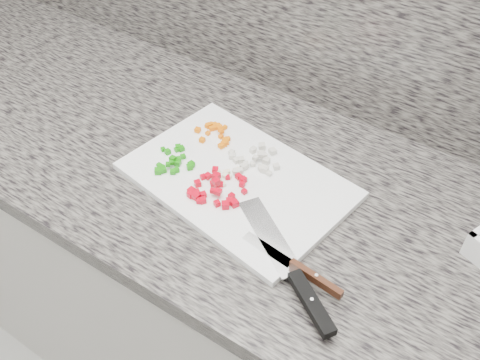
% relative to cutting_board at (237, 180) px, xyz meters
% --- Properties ---
extents(cabinet, '(3.92, 0.62, 0.86)m').
position_rel_cutting_board_xyz_m(cabinet, '(0.04, 0.03, -0.48)').
color(cabinet, silver).
rests_on(cabinet, ground).
extents(countertop, '(3.96, 0.64, 0.04)m').
position_rel_cutting_board_xyz_m(countertop, '(0.04, 0.03, -0.03)').
color(countertop, '#625E56').
rests_on(countertop, cabinet).
extents(cutting_board, '(0.47, 0.35, 0.01)m').
position_rel_cutting_board_xyz_m(cutting_board, '(0.00, 0.00, 0.00)').
color(cutting_board, white).
rests_on(cutting_board, countertop).
extents(carrot_pile, '(0.09, 0.07, 0.02)m').
position_rel_cutting_board_xyz_m(carrot_pile, '(-0.11, 0.08, 0.01)').
color(carrot_pile, orange).
rests_on(carrot_pile, cutting_board).
extents(onion_pile, '(0.11, 0.11, 0.02)m').
position_rel_cutting_board_xyz_m(onion_pile, '(0.00, 0.06, 0.01)').
color(onion_pile, beige).
rests_on(onion_pile, cutting_board).
extents(green_pepper_pile, '(0.09, 0.10, 0.02)m').
position_rel_cutting_board_xyz_m(green_pepper_pile, '(-0.13, -0.04, 0.01)').
color(green_pepper_pile, '#17830B').
rests_on(green_pepper_pile, cutting_board).
extents(red_pepper_pile, '(0.11, 0.11, 0.02)m').
position_rel_cutting_board_xyz_m(red_pepper_pile, '(-0.01, -0.06, 0.01)').
color(red_pepper_pile, red).
rests_on(red_pepper_pile, cutting_board).
extents(garlic_pile, '(0.04, 0.06, 0.01)m').
position_rel_cutting_board_xyz_m(garlic_pile, '(-0.02, -0.01, 0.01)').
color(garlic_pile, '#F7E6BF').
rests_on(garlic_pile, cutting_board).
extents(chef_knife, '(0.28, 0.20, 0.02)m').
position_rel_cutting_board_xyz_m(chef_knife, '(0.22, -0.15, 0.01)').
color(chef_knife, white).
rests_on(chef_knife, cutting_board).
extents(paring_knife, '(0.20, 0.04, 0.02)m').
position_rel_cutting_board_xyz_m(paring_knife, '(0.22, -0.13, 0.01)').
color(paring_knife, white).
rests_on(paring_knife, cutting_board).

